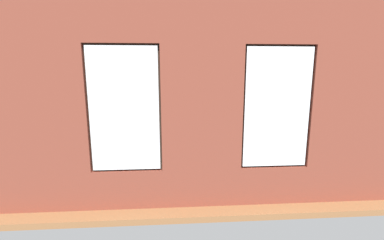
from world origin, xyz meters
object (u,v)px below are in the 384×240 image
Objects in this scene: candle_jar at (189,137)px; potted_plant_corner_near_left at (274,117)px; couch_by_window at (200,170)px; coffee_table at (189,141)px; remote_black at (183,138)px; remote_silver at (174,141)px; potted_plant_near_tv at (73,141)px; tv_flatscreen at (65,126)px; potted_plant_between_couches at (269,161)px; potted_plant_corner_far_left at (348,156)px; couch_left at (308,150)px; table_plant_small at (203,134)px; media_console at (67,151)px; cup_ceramic at (194,139)px.

candle_jar is 3.30m from potted_plant_corner_near_left.
coffee_table is (0.07, -1.94, 0.02)m from couch_by_window.
remote_black and remote_silver have the same top height.
potted_plant_near_tv is at bearing -16.11° from couch_by_window.
tv_flatscreen is 1.58× the size of potted_plant_between_couches.
couch_by_window is 1.87m from remote_silver.
remote_black is 3.73m from potted_plant_corner_far_left.
couch_left is 2.87m from coffee_table.
potted_plant_corner_far_left is (-2.88, 2.04, 0.13)m from candle_jar.
table_plant_small is at bearing -6.42° from remote_silver.
table_plant_small is at bearing 30.25° from potted_plant_corner_near_left.
couch_by_window is 3.55m from tv_flatscreen.
potted_plant_corner_far_left reaches higher than couch_left.
media_console is 0.62m from tv_flatscreen.
table_plant_small is 1.02× the size of remote_black.
cup_ceramic is at bearing 46.80° from table_plant_small.
cup_ceramic is 2.20m from potted_plant_between_couches.
potted_plant_between_couches is 0.64× the size of potted_plant_corner_near_left.
potted_plant_corner_near_left is at bearing -150.65° from candle_jar.
cup_ceramic is 0.16m from candle_jar.
remote_black is at bearing -83.37° from couch_by_window.
remote_silver is 3.71m from potted_plant_corner_near_left.
couch_by_window is 1.74× the size of media_console.
potted_plant_corner_far_left is at bearing 145.52° from cup_ceramic.
coffee_table is 7.70× the size of remote_silver.
couch_left is at bearing -176.42° from potted_plant_near_tv.
cup_ceramic is 3.37m from potted_plant_corner_far_left.
couch_left is at bearing -158.31° from couch_by_window.
cup_ceramic is 0.60× the size of remote_silver.
remote_silver is at bearing -152.43° from potted_plant_near_tv.
media_console is (3.00, 0.24, -0.12)m from coffee_table.
couch_by_window is 1.57× the size of tv_flatscreen.
table_plant_small is at bearing -110.39° from couch_left.
remote_silver reaches higher than coffee_table.
candle_jar is (0.10, -0.13, -0.00)m from cup_ceramic.
table_plant_small is 0.20× the size of potted_plant_corner_far_left.
couch_by_window is 10.51× the size of remote_silver.
tv_flatscreen is (5.73, -0.65, 0.52)m from couch_left.
remote_black is 0.15× the size of potted_plant_corner_near_left.
coffee_table is at bearing -153.85° from potted_plant_near_tv.
potted_plant_corner_far_left is at bearing 171.14° from potted_plant_near_tv.
couch_by_window is 2.03× the size of potted_plant_corner_far_left.
tv_flatscreen reaches higher than remote_black.
candle_jar is 3.04m from tv_flatscreen.
potted_plant_corner_far_left is at bearing 139.02° from table_plant_small.
potted_plant_between_couches is at bearing -70.93° from remote_silver.
media_console is (3.36, 0.39, -0.26)m from table_plant_small.
cup_ceramic is at bearing 127.35° from candle_jar.
potted_plant_corner_far_left is at bearing 144.70° from candle_jar.
cup_ceramic is 0.09× the size of tv_flatscreen.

